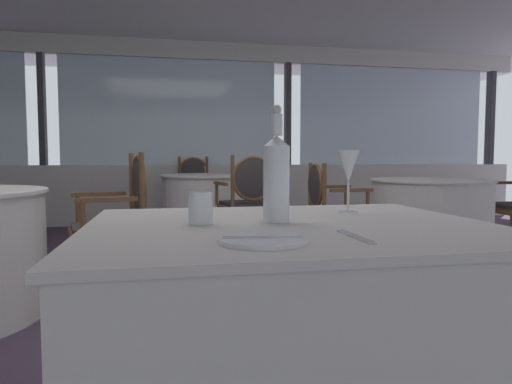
% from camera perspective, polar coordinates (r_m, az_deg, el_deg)
% --- Properties ---
extents(ground_plane, '(14.26, 14.26, 0.00)m').
position_cam_1_polar(ground_plane, '(3.10, -9.54, -13.42)').
color(ground_plane, '#47384C').
extents(window_wall_far, '(10.97, 0.14, 2.62)m').
position_cam_1_polar(window_wall_far, '(6.73, -10.49, 5.03)').
color(window_wall_far, beige).
rests_on(window_wall_far, ground_plane).
extents(foreground_table, '(1.12, 0.93, 0.75)m').
position_cam_1_polar(foreground_table, '(1.39, 4.23, -19.41)').
color(foreground_table, silver).
rests_on(foreground_table, ground_plane).
extents(side_plate, '(0.20, 0.20, 0.01)m').
position_cam_1_polar(side_plate, '(0.99, 0.85, -5.97)').
color(side_plate, white).
rests_on(side_plate, foreground_table).
extents(butter_knife, '(0.17, 0.03, 0.00)m').
position_cam_1_polar(butter_knife, '(0.99, 0.85, -5.67)').
color(butter_knife, silver).
rests_on(butter_knife, foreground_table).
extents(dinner_fork, '(0.02, 0.18, 0.00)m').
position_cam_1_polar(dinner_fork, '(1.07, 12.29, -5.44)').
color(dinner_fork, silver).
rests_on(dinner_fork, foreground_table).
extents(water_bottle, '(0.08, 0.08, 0.33)m').
position_cam_1_polar(water_bottle, '(1.30, 2.55, 2.08)').
color(water_bottle, white).
rests_on(water_bottle, foreground_table).
extents(wine_glass, '(0.07, 0.07, 0.21)m').
position_cam_1_polar(wine_glass, '(1.56, 11.46, 2.94)').
color(wine_glass, white).
rests_on(wine_glass, foreground_table).
extents(water_tumbler, '(0.07, 0.07, 0.09)m').
position_cam_1_polar(water_tumbler, '(1.27, -6.93, -1.97)').
color(water_tumbler, white).
rests_on(water_tumbler, foreground_table).
extents(dining_chair_0_1, '(0.55, 0.61, 0.97)m').
position_cam_1_polar(dining_chair_0_1, '(3.18, -16.57, -2.61)').
color(dining_chair_0_1, brown).
rests_on(dining_chair_0_1, ground_plane).
extents(background_table_1, '(1.08, 1.08, 0.75)m').
position_cam_1_polar(background_table_1, '(4.48, 20.91, -3.28)').
color(background_table_1, silver).
rests_on(background_table_1, ground_plane).
extents(dining_chair_1_0, '(0.48, 0.54, 0.90)m').
position_cam_1_polar(dining_chair_1_0, '(4.06, 9.21, -1.58)').
color(dining_chair_1_0, brown).
rests_on(dining_chair_1_0, ground_plane).
extents(background_table_3, '(1.34, 1.34, 0.75)m').
position_cam_1_polar(background_table_3, '(5.50, -4.87, -1.71)').
color(background_table_3, silver).
rests_on(background_table_3, ground_plane).
extents(dining_chair_3_0, '(0.59, 0.54, 0.97)m').
position_cam_1_polar(dining_chair_3_0, '(4.44, -0.93, -0.53)').
color(dining_chair_3_0, brown).
rests_on(dining_chair_3_0, ground_plane).
extents(dining_chair_3_1, '(0.59, 0.54, 0.97)m').
position_cam_1_polar(dining_chair_3_1, '(6.55, -7.56, 0.83)').
color(dining_chair_3_1, brown).
rests_on(dining_chair_3_1, ground_plane).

